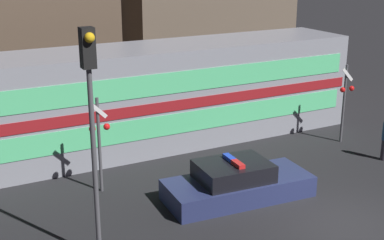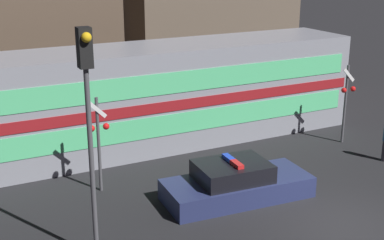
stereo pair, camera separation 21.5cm
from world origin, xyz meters
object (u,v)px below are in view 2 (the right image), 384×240
Objects in this scene: train at (156,96)px; police_car at (236,184)px; crossing_signal_near at (346,98)px; traffic_light_corner at (88,100)px.

police_car is at bearing -88.11° from train.
train is at bearing 153.56° from crossing_signal_near.
police_car is (0.18, -5.58, -1.44)m from train.
train is at bearing 95.96° from police_car.
crossing_signal_near is 0.55× the size of traffic_light_corner.
crossing_signal_near is (6.36, 2.32, 1.34)m from police_car.
traffic_light_corner is (-4.59, -6.84, 2.10)m from train.
police_car is 0.81× the size of traffic_light_corner.
crossing_signal_near is 11.90m from traffic_light_corner.
crossing_signal_near reaches higher than police_car.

